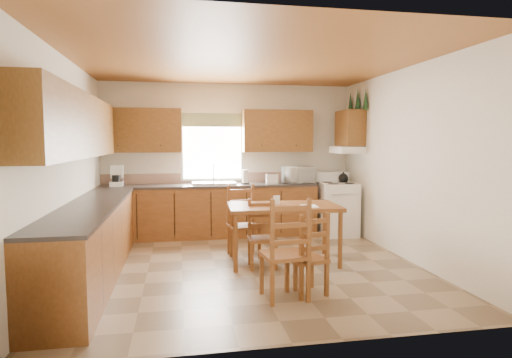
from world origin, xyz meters
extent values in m
plane|color=#816B4E|center=(0.00, 0.00, 0.00)|extent=(4.50, 4.50, 0.00)
plane|color=#995C27|center=(0.00, 0.00, 2.70)|extent=(4.50, 4.50, 0.00)
plane|color=silver|center=(-2.25, 0.00, 1.35)|extent=(4.50, 4.50, 0.00)
plane|color=silver|center=(2.25, 0.00, 1.35)|extent=(4.50, 4.50, 0.00)
plane|color=silver|center=(0.00, 2.25, 1.35)|extent=(4.50, 4.50, 0.00)
plane|color=silver|center=(0.00, -2.25, 1.35)|extent=(4.50, 4.50, 0.00)
cube|color=brown|center=(-0.38, 1.95, 0.44)|extent=(3.75, 0.60, 0.88)
cube|color=brown|center=(-1.95, -0.15, 0.44)|extent=(0.60, 3.60, 0.88)
cube|color=#352F2D|center=(-0.38, 1.95, 0.90)|extent=(3.75, 0.63, 0.04)
cube|color=#352F2D|center=(-1.95, -0.15, 0.90)|extent=(0.63, 3.60, 0.04)
cube|color=#96725F|center=(-0.38, 2.24, 1.01)|extent=(3.75, 0.01, 0.18)
cube|color=brown|center=(-1.55, 2.08, 1.85)|extent=(1.41, 0.33, 0.75)
cube|color=brown|center=(0.86, 2.08, 1.85)|extent=(1.25, 0.33, 0.75)
cube|color=brown|center=(-2.08, -0.15, 1.85)|extent=(0.33, 3.60, 0.75)
cube|color=brown|center=(2.08, 1.65, 1.90)|extent=(0.33, 0.62, 0.62)
cube|color=white|center=(2.03, 1.65, 1.52)|extent=(0.44, 0.62, 0.12)
cube|color=white|center=(-0.30, 2.22, 1.55)|extent=(1.13, 0.02, 1.18)
cube|color=white|center=(-0.30, 2.21, 1.55)|extent=(1.05, 0.01, 1.10)
cube|color=#375729|center=(-0.30, 2.19, 2.05)|extent=(1.19, 0.01, 0.24)
cube|color=silver|center=(-0.30, 1.95, 0.94)|extent=(0.75, 0.45, 0.04)
cone|color=#1B4426|center=(2.21, 1.33, 2.38)|extent=(0.22, 0.22, 0.36)
cone|color=#1B4426|center=(2.21, 1.65, 2.42)|extent=(0.22, 0.22, 0.36)
cone|color=#1B4426|center=(2.21, 1.97, 2.38)|extent=(0.22, 0.22, 0.36)
cube|color=white|center=(1.88, 1.65, 0.46)|extent=(0.66, 0.68, 0.92)
cube|color=white|center=(-1.93, 1.93, 1.08)|extent=(0.20, 0.24, 0.32)
cylinder|color=white|center=(0.25, 1.91, 1.05)|extent=(0.12, 0.12, 0.25)
cube|color=white|center=(0.73, 1.91, 1.00)|extent=(0.21, 0.14, 0.17)
imported|color=white|center=(1.23, 1.92, 1.07)|extent=(0.57, 0.47, 0.30)
cube|color=brown|center=(0.50, 0.13, 0.40)|extent=(1.54, 0.94, 0.80)
cube|color=brown|center=(0.19, -1.19, 0.54)|extent=(0.49, 0.47, 1.08)
cube|color=brown|center=(0.46, -1.11, 0.45)|extent=(0.46, 0.45, 0.90)
cube|color=brown|center=(0.17, -0.04, 0.44)|extent=(0.39, 0.38, 0.89)
cube|color=brown|center=(0.01, 0.54, 0.51)|extent=(0.47, 0.45, 1.02)
cube|color=white|center=(0.82, -0.04, 0.80)|extent=(0.23, 0.30, 0.00)
cube|color=white|center=(0.42, 0.18, 0.86)|extent=(0.09, 0.05, 0.12)
camera|label=1|loc=(-0.91, -5.50, 1.67)|focal=30.00mm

